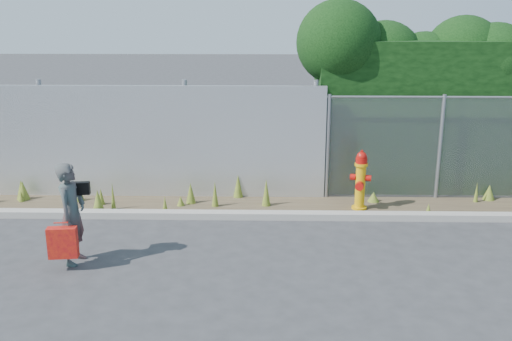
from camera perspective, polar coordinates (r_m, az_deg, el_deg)
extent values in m
plane|color=#333335|center=(8.51, 1.84, -9.10)|extent=(80.00, 80.00, 0.00)
cube|color=#9C958C|center=(10.15, 1.75, -4.50)|extent=(16.00, 0.22, 0.12)
cube|color=#483A29|center=(10.73, 1.72, -3.66)|extent=(16.00, 1.20, 0.01)
cone|color=#546A1F|center=(10.68, -4.12, -2.42)|extent=(0.13, 0.13, 0.49)
cone|color=#546A1F|center=(10.53, -9.10, -3.39)|extent=(0.10, 0.10, 0.31)
cone|color=#546A1F|center=(11.17, -15.23, -2.59)|extent=(0.14, 0.14, 0.32)
cone|color=#546A1F|center=(11.85, -22.42, -2.46)|extent=(0.11, 0.11, 0.22)
cone|color=#546A1F|center=(10.76, -15.52, -3.02)|extent=(0.23, 0.23, 0.43)
cone|color=#546A1F|center=(11.19, 11.66, -2.66)|extent=(0.23, 0.23, 0.20)
cone|color=#546A1F|center=(11.94, -22.26, -1.89)|extent=(0.24, 0.24, 0.39)
cone|color=#546A1F|center=(10.81, -14.12, -2.55)|extent=(0.09, 0.09, 0.53)
cone|color=#546A1F|center=(11.52, -17.31, -2.25)|extent=(0.21, 0.21, 0.30)
cone|color=#546A1F|center=(10.69, 1.03, -2.28)|extent=(0.17, 0.17, 0.52)
cone|color=#546A1F|center=(11.94, 22.27, -2.10)|extent=(0.24, 0.24, 0.31)
cone|color=#546A1F|center=(10.91, -6.55, -2.32)|extent=(0.19, 0.19, 0.41)
cone|color=#546A1F|center=(11.19, -1.80, -1.62)|extent=(0.19, 0.19, 0.46)
cone|color=#546A1F|center=(11.70, 21.17, -2.10)|extent=(0.08, 0.08, 0.40)
cone|color=#546A1F|center=(10.83, -7.54, -3.09)|extent=(0.15, 0.15, 0.20)
cone|color=#546A1F|center=(11.96, -22.39, -1.85)|extent=(0.22, 0.22, 0.39)
cone|color=#546A1F|center=(10.68, 16.85, -3.83)|extent=(0.12, 0.12, 0.23)
cube|color=#B1B3B8|center=(11.44, -14.78, 2.76)|extent=(8.50, 0.08, 2.20)
cylinder|color=gray|center=(11.94, -20.42, 3.07)|extent=(0.10, 0.10, 2.30)
cylinder|color=gray|center=(11.22, -6.98, 3.18)|extent=(0.10, 0.10, 2.30)
cylinder|color=gray|center=(11.14, 5.87, 3.13)|extent=(0.10, 0.10, 2.30)
cube|color=gray|center=(11.85, 22.77, 1.98)|extent=(6.50, 0.03, 2.00)
cylinder|color=gray|center=(11.67, 23.29, 6.75)|extent=(6.50, 0.04, 0.04)
cylinder|color=gray|center=(11.08, 7.19, 2.34)|extent=(0.07, 0.07, 2.05)
cylinder|color=gray|center=(11.50, 17.91, 2.19)|extent=(0.07, 0.07, 2.05)
cube|color=black|center=(12.78, 22.68, 5.22)|extent=(7.30, 1.60, 3.00)
sphere|color=black|center=(11.62, 8.27, 12.58)|extent=(1.68, 1.68, 1.68)
sphere|color=black|center=(12.08, 12.66, 10.84)|extent=(1.54, 1.54, 1.54)
sphere|color=black|center=(12.35, 16.37, 9.64)|extent=(1.55, 1.55, 1.55)
sphere|color=black|center=(12.53, 19.98, 10.82)|extent=(1.58, 1.58, 1.58)
sphere|color=black|center=(12.56, 22.65, 9.96)|extent=(1.58, 1.58, 1.58)
cylinder|color=#E4A70C|center=(10.77, 10.27, -3.71)|extent=(0.28, 0.28, 0.06)
cylinder|color=#E4A70C|center=(10.64, 10.37, -1.71)|extent=(0.18, 0.18, 0.85)
cylinder|color=#E4A70C|center=(10.52, 10.49, 0.61)|extent=(0.24, 0.24, 0.05)
cylinder|color=#B20F0A|center=(10.50, 10.51, 0.97)|extent=(0.21, 0.21, 0.10)
sphere|color=#B20F0A|center=(10.49, 10.53, 1.34)|extent=(0.19, 0.19, 0.19)
cylinder|color=#B20F0A|center=(10.46, 10.55, 1.87)|extent=(0.05, 0.05, 0.05)
cylinder|color=#B20F0A|center=(10.57, 9.67, -0.70)|extent=(0.10, 0.11, 0.11)
cylinder|color=#B20F0A|center=(10.61, 11.17, -0.70)|extent=(0.10, 0.11, 0.11)
cylinder|color=#B20F0A|center=(10.49, 10.51, -1.55)|extent=(0.15, 0.12, 0.15)
imported|color=#106561|center=(8.64, -17.93, -4.13)|extent=(0.43, 0.59, 1.51)
cube|color=#9F0916|center=(8.52, -18.76, -6.84)|extent=(0.41, 0.15, 0.45)
cylinder|color=#9F0916|center=(8.41, -18.94, -4.96)|extent=(0.19, 0.02, 0.02)
cube|color=black|center=(8.70, -17.08, -1.70)|extent=(0.24, 0.10, 0.18)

